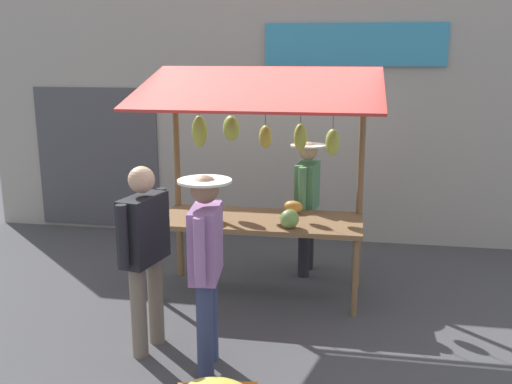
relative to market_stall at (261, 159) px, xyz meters
name	(u,v)px	position (x,y,z in m)	size (l,w,h in m)	color
ground_plane	(261,293)	(0.00, 0.03, -1.54)	(40.00, 40.00, 0.00)	#424244
street_backdrop	(283,121)	(0.05, -2.17, 0.16)	(9.00, 0.30, 3.40)	#9E998E
market_stall	(261,159)	(0.00, 0.00, 0.00)	(2.50, 1.46, 2.50)	brown
vendor_with_sunhat	(307,197)	(-0.44, -0.72, -0.58)	(0.42, 0.69, 1.63)	#232328
shopper_with_shopping_bag	(145,246)	(0.80, 1.43, -0.55)	(0.32, 0.71, 1.70)	#726656
shopper_in_grey_tee	(206,257)	(0.18, 1.66, -0.53)	(0.44, 0.71, 1.70)	navy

